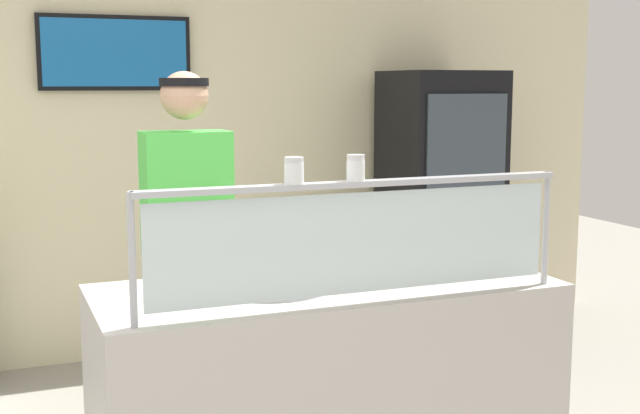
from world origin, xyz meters
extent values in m
cube|color=beige|center=(0.87, 2.70, 1.35)|extent=(6.15, 0.08, 2.70)
cube|color=black|center=(0.45, 2.64, 1.89)|extent=(0.90, 0.04, 0.44)
cube|color=#1966B2|center=(0.45, 2.62, 1.89)|extent=(0.85, 0.01, 0.39)
cube|color=#BCB7B2|center=(0.87, 0.36, 0.47)|extent=(1.75, 0.71, 0.95)
cylinder|color=#B2B5BC|center=(0.10, 0.06, 1.16)|extent=(0.02, 0.02, 0.43)
cylinder|color=#B2B5BC|center=(1.65, 0.06, 1.16)|extent=(0.02, 0.02, 0.43)
cube|color=silver|center=(0.87, 0.06, 1.16)|extent=(1.49, 0.01, 0.35)
cube|color=#B2B5BC|center=(0.87, 0.06, 1.37)|extent=(1.55, 0.06, 0.02)
cylinder|color=#9EA0A8|center=(0.66, 0.40, 0.96)|extent=(0.47, 0.47, 0.01)
cylinder|color=tan|center=(0.66, 0.40, 0.97)|extent=(0.45, 0.45, 0.02)
cylinder|color=#D65B2D|center=(0.66, 0.40, 0.98)|extent=(0.39, 0.39, 0.01)
cube|color=#ADAFB7|center=(0.70, 0.38, 0.99)|extent=(0.13, 0.29, 0.01)
cylinder|color=white|center=(0.64, 0.06, 1.41)|extent=(0.07, 0.07, 0.07)
cylinder|color=white|center=(0.64, 0.06, 1.40)|extent=(0.06, 0.06, 0.05)
cylinder|color=silver|center=(0.64, 0.06, 1.46)|extent=(0.06, 0.06, 0.02)
cylinder|color=white|center=(0.86, 0.06, 1.42)|extent=(0.06, 0.06, 0.07)
cylinder|color=red|center=(0.86, 0.06, 1.40)|extent=(0.05, 0.05, 0.05)
cylinder|color=silver|center=(0.86, 0.06, 1.46)|extent=(0.06, 0.06, 0.02)
cylinder|color=#23232D|center=(0.40, 1.11, 0.47)|extent=(0.13, 0.13, 0.95)
cylinder|color=#23232D|center=(0.62, 1.11, 0.47)|extent=(0.13, 0.13, 0.95)
cube|color=#4CD14C|center=(0.51, 1.11, 1.23)|extent=(0.38, 0.21, 0.55)
sphere|color=tan|center=(0.51, 1.11, 1.66)|extent=(0.21, 0.21, 0.21)
cylinder|color=black|center=(0.51, 1.11, 1.71)|extent=(0.21, 0.21, 0.04)
cylinder|color=tan|center=(0.69, 0.89, 1.13)|extent=(0.08, 0.34, 0.08)
cube|color=black|center=(2.47, 2.26, 0.89)|extent=(0.66, 0.63, 1.79)
cube|color=#38424C|center=(2.47, 1.94, 0.93)|extent=(0.56, 0.02, 1.43)
cylinder|color=red|center=(2.31, 2.05, 0.98)|extent=(0.06, 0.06, 0.20)
cylinder|color=blue|center=(2.47, 2.05, 0.98)|extent=(0.06, 0.06, 0.20)
cylinder|color=red|center=(2.63, 2.05, 0.98)|extent=(0.06, 0.06, 0.20)
camera|label=1|loc=(-0.31, -2.50, 1.71)|focal=46.83mm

